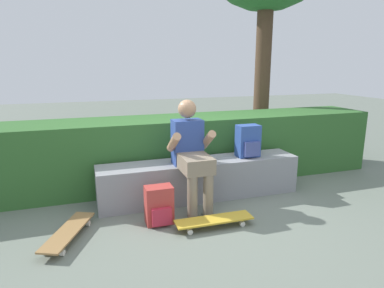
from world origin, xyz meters
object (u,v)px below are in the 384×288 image
at_px(person_skater, 191,150).
at_px(skateboard_near_person, 214,220).
at_px(bench_main, 200,179).
at_px(skateboard_beside_bench, 68,232).
at_px(backpack_on_ground, 159,206).
at_px(backpack_on_bench, 248,141).

bearing_deg(person_skater, skateboard_near_person, -84.51).
bearing_deg(skateboard_near_person, bench_main, 80.47).
distance_m(skateboard_beside_bench, backpack_on_ground, 0.90).
bearing_deg(skateboard_near_person, person_skater, 95.49).
xyz_separation_m(bench_main, skateboard_near_person, (-0.13, -0.79, -0.16)).
relative_size(bench_main, person_skater, 2.02).
bearing_deg(backpack_on_bench, bench_main, 179.14).
xyz_separation_m(bench_main, backpack_on_bench, (0.63, -0.01, 0.43)).
bearing_deg(skateboard_near_person, backpack_on_bench, 45.54).
height_order(bench_main, person_skater, person_skater).
xyz_separation_m(backpack_on_bench, backpack_on_ground, (-1.27, -0.52, -0.47)).
relative_size(person_skater, backpack_on_ground, 3.06).
xyz_separation_m(skateboard_near_person, backpack_on_ground, (-0.51, 0.25, 0.12)).
xyz_separation_m(skateboard_near_person, backpack_on_bench, (0.76, 0.78, 0.59)).
relative_size(skateboard_near_person, backpack_on_bench, 2.01).
bearing_deg(backpack_on_ground, person_skater, 35.26).
distance_m(skateboard_near_person, backpack_on_bench, 1.24).
height_order(skateboard_near_person, skateboard_beside_bench, same).
distance_m(bench_main, backpack_on_bench, 0.76).
height_order(person_skater, skateboard_near_person, person_skater).
distance_m(person_skater, skateboard_beside_bench, 1.51).
distance_m(skateboard_near_person, backpack_on_ground, 0.58).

